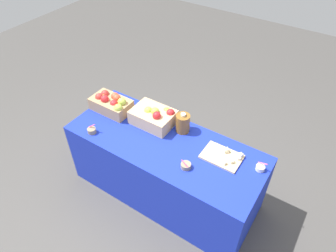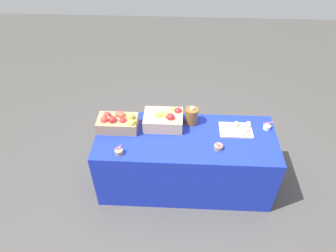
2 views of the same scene
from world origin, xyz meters
TOP-DOWN VIEW (x-y plane):
  - ground_plane at (0.00, 0.00)m, footprint 10.00×10.00m
  - table at (0.00, 0.00)m, footprint 1.90×0.76m
  - apple_crate_left at (-0.73, 0.10)m, footprint 0.42×0.24m
  - apple_crate_middle at (-0.24, 0.17)m, footprint 0.41×0.30m
  - cutting_board_front at (0.54, 0.12)m, footprint 0.35×0.24m
  - sample_bowl_near at (0.32, -0.16)m, footprint 0.09×0.09m
  - sample_bowl_mid at (-0.66, -0.28)m, footprint 0.08×0.08m
  - sample_bowl_far at (0.86, 0.17)m, footprint 0.09×0.08m
  - cider_jug at (0.05, 0.23)m, footprint 0.14×0.14m

SIDE VIEW (x-z plane):
  - ground_plane at x=0.00m, z-range 0.00..0.00m
  - table at x=0.00m, z-range 0.00..0.74m
  - cutting_board_front at x=0.54m, z-range 0.72..0.78m
  - sample_bowl_near at x=0.32m, z-range 0.72..0.81m
  - sample_bowl_far at x=0.86m, z-range 0.71..0.82m
  - sample_bowl_mid at x=-0.66m, z-range 0.71..0.82m
  - apple_crate_middle at x=-0.24m, z-range 0.72..0.92m
  - apple_crate_left at x=-0.73m, z-range 0.73..0.92m
  - cider_jug at x=0.05m, z-range 0.73..0.94m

